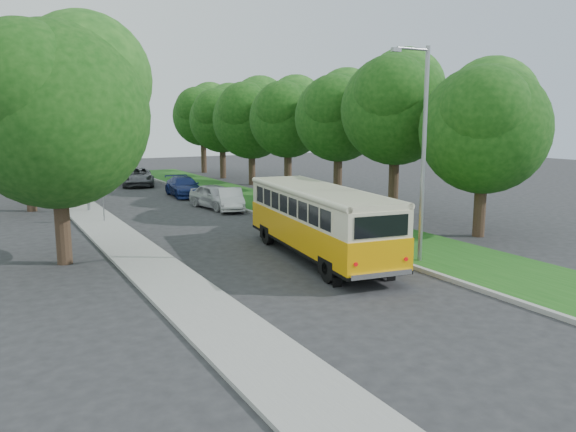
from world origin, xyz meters
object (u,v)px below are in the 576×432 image
vintage_bus (319,223)px  car_blue (184,187)px  lamppost_far (83,142)px  car_silver (216,196)px  car_grey (137,177)px  lamppost_near (422,148)px  car_white (230,199)px

vintage_bus → car_blue: 19.89m
lamppost_far → vintage_bus: 17.29m
vintage_bus → car_silver: (1.15, 13.77, -0.69)m
lamppost_far → car_grey: (5.93, 11.89, -3.38)m
vintage_bus → car_blue: vintage_bus is taller
lamppost_near → lamppost_far: lamppost_near is taller
vintage_bus → car_blue: (1.16, 19.84, -0.74)m
lamppost_near → car_blue: bearing=94.3°
lamppost_near → car_silver: size_ratio=1.85×
car_blue → car_grey: (-1.29, 8.01, 0.05)m
car_silver → car_blue: car_silver is taller
lamppost_far → car_silver: (7.21, -2.19, -3.38)m
car_blue → car_white: bearing=-82.3°
lamppost_far → car_white: lamppost_far is taller
car_blue → vintage_bus: bearing=-89.4°
lamppost_near → car_silver: bearing=95.9°
lamppost_near → vintage_bus: (-2.84, 2.54, -2.94)m
car_silver → car_white: 1.23m
car_white → car_silver: bearing=130.6°
vintage_bus → lamppost_near: bearing=-34.1°
car_blue → car_grey: car_grey is taller
lamppost_far → car_blue: 8.88m
vintage_bus → car_white: 12.77m
car_blue → car_silver: bearing=-86.2°
car_silver → car_white: bearing=-75.6°
lamppost_near → vintage_bus: size_ratio=0.83×
car_silver → lamppost_near: bearing=-92.9°
lamppost_near → car_grey: size_ratio=1.51×
car_white → car_grey: bearing=114.0°
lamppost_near → car_grey: 30.75m
lamppost_near → vintage_bus: 4.81m
car_white → lamppost_far: bearing=174.0°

